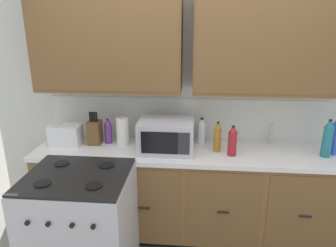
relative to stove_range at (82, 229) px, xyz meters
name	(u,v)px	position (x,y,z in m)	size (l,w,h in m)	color
wall_unit	(188,63)	(0.77, 0.83, 1.18)	(3.88, 0.40, 2.49)	silver
counter_run	(185,192)	(0.77, 0.63, -0.01)	(2.71, 0.64, 0.90)	black
stove_range	(82,229)	(0.00, 0.00, 0.00)	(0.76, 0.68, 0.95)	#B7B7BC
microwave	(166,136)	(0.60, 0.59, 0.57)	(0.48, 0.37, 0.28)	#B7B7BC
toaster	(66,135)	(-0.34, 0.65, 0.53)	(0.28, 0.18, 0.19)	white
knife_block	(95,132)	(-0.08, 0.70, 0.55)	(0.11, 0.14, 0.31)	brown
sink_faucet	(271,134)	(1.56, 0.84, 0.53)	(0.02, 0.02, 0.20)	#B2B5BA
paper_towel_roll	(123,131)	(0.19, 0.70, 0.56)	(0.12, 0.12, 0.26)	white
bottle_red	(232,141)	(1.17, 0.54, 0.56)	(0.08, 0.08, 0.27)	maroon
bottle_clear	(202,131)	(0.91, 0.80, 0.56)	(0.07, 0.07, 0.25)	silver
bottle_violet	(108,131)	(0.04, 0.72, 0.55)	(0.07, 0.07, 0.24)	#663384
bottle_amber	(217,137)	(1.05, 0.62, 0.57)	(0.06, 0.06, 0.27)	#9E6619
bottle_teal	(328,139)	(1.96, 0.58, 0.59)	(0.08, 0.08, 0.33)	#1E707A
bottle_blue	(336,136)	(2.06, 0.65, 0.60)	(0.08, 0.08, 0.34)	blue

